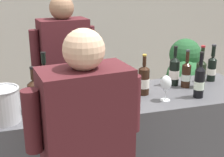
{
  "coord_description": "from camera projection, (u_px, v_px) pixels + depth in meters",
  "views": [
    {
      "loc": [
        -0.62,
        -1.99,
        1.85
      ],
      "look_at": [
        -0.03,
        0.0,
        1.16
      ],
      "focal_mm": 49.14,
      "sensor_mm": 36.0,
      "label": 1
    }
  ],
  "objects": [
    {
      "name": "wine_bottle_2",
      "position": [
        186.0,
        74.0,
        2.42
      ],
      "size": [
        0.07,
        0.07,
        0.3
      ],
      "color": "black",
      "rests_on": "counter"
    },
    {
      "name": "wine_bottle_1",
      "position": [
        212.0,
        68.0,
        2.57
      ],
      "size": [
        0.07,
        0.07,
        0.31
      ],
      "color": "black",
      "rests_on": "counter"
    },
    {
      "name": "wine_bottle_10",
      "position": [
        201.0,
        72.0,
        2.41
      ],
      "size": [
        0.08,
        0.08,
        0.34
      ],
      "color": "black",
      "rests_on": "counter"
    },
    {
      "name": "wine_bottle_0",
      "position": [
        174.0,
        71.0,
        2.47
      ],
      "size": [
        0.08,
        0.08,
        0.32
      ],
      "color": "black",
      "rests_on": "counter"
    },
    {
      "name": "ice_bucket",
      "position": [
        3.0,
        105.0,
        1.84
      ],
      "size": [
        0.21,
        0.21,
        0.22
      ],
      "color": "silver",
      "rests_on": "counter"
    },
    {
      "name": "wall_back",
      "position": [
        64.0,
        9.0,
        4.48
      ],
      "size": [
        8.0,
        0.1,
        2.8
      ],
      "primitive_type": "cube",
      "color": "beige",
      "rests_on": "ground_plane"
    },
    {
      "name": "wine_bottle_7",
      "position": [
        69.0,
        82.0,
        2.19
      ],
      "size": [
        0.08,
        0.08,
        0.34
      ],
      "color": "black",
      "rests_on": "counter"
    },
    {
      "name": "person_server",
      "position": [
        66.0,
        95.0,
        2.76
      ],
      "size": [
        0.56,
        0.29,
        1.71
      ],
      "color": "black",
      "rests_on": "ground_plane"
    },
    {
      "name": "wine_bottle_11",
      "position": [
        35.0,
        96.0,
        1.97
      ],
      "size": [
        0.09,
        0.09,
        0.31
      ],
      "color": "black",
      "rests_on": "counter"
    },
    {
      "name": "wine_bottle_9",
      "position": [
        94.0,
        82.0,
        2.21
      ],
      "size": [
        0.08,
        0.08,
        0.3
      ],
      "color": "black",
      "rests_on": "counter"
    },
    {
      "name": "wine_glass",
      "position": [
        166.0,
        84.0,
        2.15
      ],
      "size": [
        0.08,
        0.08,
        0.19
      ],
      "color": "silver",
      "rests_on": "counter"
    },
    {
      "name": "wine_bottle_3",
      "position": [
        45.0,
        78.0,
        2.23
      ],
      "size": [
        0.07,
        0.07,
        0.33
      ],
      "color": "black",
      "rests_on": "counter"
    },
    {
      "name": "wine_bottle_5",
      "position": [
        144.0,
        80.0,
        2.27
      ],
      "size": [
        0.08,
        0.08,
        0.31
      ],
      "color": "black",
      "rests_on": "counter"
    },
    {
      "name": "wine_bottle_8",
      "position": [
        71.0,
        89.0,
        2.05
      ],
      "size": [
        0.08,
        0.08,
        0.35
      ],
      "color": "black",
      "rests_on": "counter"
    },
    {
      "name": "wine_bottle_4",
      "position": [
        199.0,
        81.0,
        2.21
      ],
      "size": [
        0.07,
        0.07,
        0.34
      ],
      "color": "black",
      "rests_on": "counter"
    },
    {
      "name": "potted_shrub",
      "position": [
        182.0,
        83.0,
        3.46
      ],
      "size": [
        0.56,
        0.61,
        1.19
      ],
      "color": "brown",
      "rests_on": "ground_plane"
    }
  ]
}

